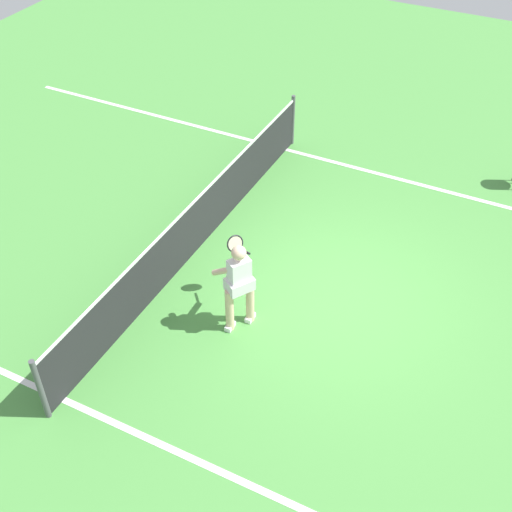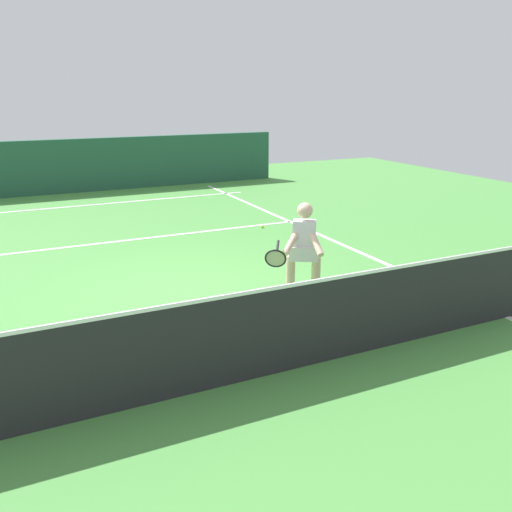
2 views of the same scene
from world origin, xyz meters
The scene contains 8 objects.
ground_plane centered at (0.00, 0.00, 0.00)m, with size 26.43×26.43×0.00m, color #4C9342.
court_back_wall centered at (0.00, -9.87, 0.81)m, with size 12.38×0.24×1.61m, color #23513D.
baseline_marking centered at (0.00, -7.67, 0.00)m, with size 8.38×0.10×0.01m, color white.
service_line_marking centered at (0.00, -3.62, 0.00)m, with size 7.38×0.10×0.01m, color white.
sideline_left_marking centered at (-3.69, 0.00, 0.00)m, with size 0.10×18.33×0.01m, color white.
court_net centered at (0.00, 2.64, 0.53)m, with size 8.06×0.08×1.12m.
tennis_player centered at (-1.27, 1.14, 0.85)m, with size 1.08×0.78×1.55m.
tennis_ball_near centered at (-2.83, -3.36, 0.03)m, with size 0.07×0.07×0.07m, color #D1E533.
Camera 2 is at (2.43, 7.39, 3.04)m, focal length 37.83 mm.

